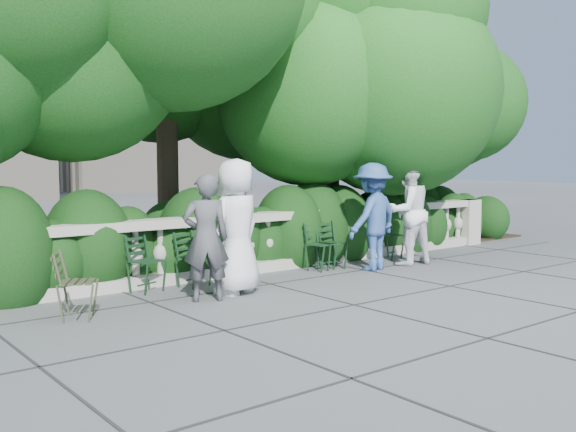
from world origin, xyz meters
TOP-DOWN VIEW (x-y plane):
  - ground at (0.00, 0.00)m, footprint 90.00×90.00m
  - balustrade at (0.00, 1.80)m, footprint 12.00×0.44m
  - shrub_hedge at (0.00, 3.00)m, footprint 15.00×2.60m
  - tree_canopy at (0.69, 3.19)m, footprint 15.04×6.52m
  - chair_a at (-1.44, 1.24)m, footprint 0.56×0.59m
  - chair_c at (-2.18, 1.31)m, footprint 0.57×0.60m
  - chair_d at (2.83, 1.24)m, footprint 0.54×0.57m
  - chair_e at (0.95, 1.10)m, footprint 0.53×0.56m
  - chair_f at (1.15, 1.10)m, footprint 0.48×0.52m
  - chair_weathered at (-3.44, 0.44)m, footprint 0.64×0.62m
  - person_businessman at (-1.27, 0.57)m, footprint 1.08×0.87m
  - person_woman_grey at (-1.86, 0.43)m, footprint 0.73×0.62m
  - person_casual_man at (2.55, 0.75)m, footprint 1.02×0.84m
  - person_older_blue at (1.64, 0.74)m, footprint 1.29×0.89m

SIDE VIEW (x-z plane):
  - ground at x=0.00m, z-range 0.00..0.00m
  - shrub_hedge at x=0.00m, z-range -0.85..0.85m
  - chair_a at x=-1.44m, z-range -0.42..0.42m
  - chair_c at x=-2.18m, z-range -0.42..0.42m
  - chair_d at x=2.83m, z-range -0.42..0.42m
  - chair_e at x=0.95m, z-range -0.42..0.42m
  - chair_f at x=1.15m, z-range -0.42..0.42m
  - chair_weathered at x=-3.44m, z-range -0.42..0.42m
  - balustrade at x=0.00m, z-range -0.01..0.99m
  - person_woman_grey at x=-1.86m, z-range 0.00..1.70m
  - person_older_blue at x=1.64m, z-range 0.00..1.83m
  - person_businessman at x=-1.27m, z-range 0.00..1.90m
  - person_casual_man at x=2.55m, z-range 0.00..1.92m
  - tree_canopy at x=0.69m, z-range 0.57..7.35m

